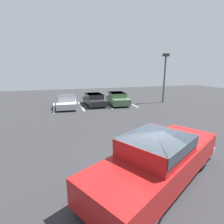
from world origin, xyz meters
The scene contains 11 objects.
ground_plane centered at (0.00, 0.00, 0.00)m, with size 60.00×60.00×0.00m, color #2D2D30.
stall_stripe_a centered at (-3.90, 12.93, 0.00)m, with size 0.12×5.09×0.01m, color white.
stall_stripe_b centered at (-1.13, 12.93, 0.00)m, with size 0.12×5.09×0.01m, color white.
stall_stripe_c centered at (1.63, 12.93, 0.00)m, with size 0.12×5.09×0.01m, color white.
stall_stripe_d centered at (4.40, 12.93, 0.00)m, with size 0.12×5.09×0.01m, color white.
pickup_truck centered at (-0.26, -0.84, 0.86)m, with size 6.37×4.73×1.72m.
parked_sedan_a centered at (-2.58, 12.72, 0.65)m, with size 2.21×4.61×1.21m.
parked_sedan_b centered at (0.37, 13.08, 0.66)m, with size 1.97×4.39×1.23m.
parked_sedan_c centered at (2.96, 12.86, 0.68)m, with size 2.27×4.85×1.29m.
light_post centered at (8.43, 12.07, 3.38)m, with size 0.70×0.36×5.54m.
traffic_cone centered at (3.33, 2.53, 0.29)m, with size 0.51×0.51×0.63m.
Camera 1 is at (-3.51, -5.57, 3.83)m, focal length 28.00 mm.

